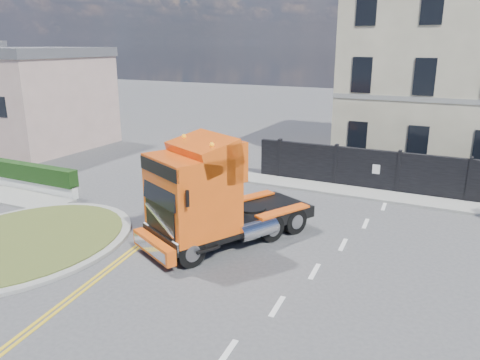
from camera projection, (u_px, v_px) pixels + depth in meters
The scene contains 8 objects.
ground at pixel (236, 249), 16.26m from camera, with size 120.00×120.00×0.00m, color #424244.
traffic_island at pixel (23, 242), 16.65m from camera, with size 6.80×6.80×0.17m.
hedge_wall at pixel (14, 174), 22.89m from camera, with size 8.00×0.55×1.35m.
seaside_bldg_pink at pixel (33, 103), 31.68m from camera, with size 8.00×8.00×6.00m, color #CCAA9F.
hoarding_fence at pixel (457, 180), 20.92m from camera, with size 18.80×0.25×2.00m.
georgian_building at pixel (464, 64), 26.26m from camera, with size 12.30×10.30×12.80m.
pavement_far at pixel (440, 204), 20.65m from camera, with size 20.00×1.60×0.12m, color gray.
truck at pixel (208, 199), 16.10m from camera, with size 4.96×6.74×3.81m.
Camera 1 is at (6.75, -13.31, 6.89)m, focal length 35.00 mm.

